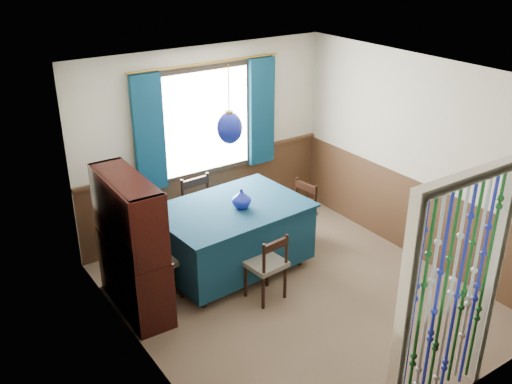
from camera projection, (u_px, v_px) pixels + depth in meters
floor at (297, 295)px, 6.46m from camera, size 4.00×4.00×0.00m
ceiling at (304, 76)px, 5.42m from camera, size 4.00×4.00×0.00m
wall_back at (205, 142)px, 7.44m from camera, size 3.60×0.00×3.60m
wall_front at (459, 285)px, 4.43m from camera, size 3.60×0.00×3.60m
wall_left at (139, 244)px, 5.02m from camera, size 0.00×4.00×4.00m
wall_right at (418, 160)px, 6.86m from camera, size 0.00×4.00×4.00m
wainscot_back at (208, 195)px, 7.74m from camera, size 3.60×0.00×3.60m
wainscot_front at (444, 359)px, 4.75m from camera, size 3.60×0.00×3.60m
wainscot_left at (148, 313)px, 5.34m from camera, size 0.00×4.00×4.00m
wainscot_right at (410, 216)px, 7.16m from camera, size 0.00×4.00×4.00m
window at (206, 121)px, 7.28m from camera, size 1.32×0.12×1.42m
doorway at (449, 302)px, 4.56m from camera, size 1.16×0.12×2.18m
dining_table at (232, 234)px, 6.78m from camera, size 1.82×1.31×0.84m
chair_near at (267, 265)px, 6.24m from camera, size 0.44×0.42×0.81m
chair_far at (203, 211)px, 7.31m from camera, size 0.48×0.46×0.93m
chair_left at (155, 263)px, 6.21m from camera, size 0.51×0.52×0.89m
chair_right at (298, 212)px, 7.38m from camera, size 0.44×0.46×0.84m
sideboard at (133, 263)px, 6.05m from camera, size 0.43×1.18×1.53m
pendant_lamp at (229, 128)px, 6.24m from camera, size 0.29×0.29×0.88m
vase_table at (241, 199)px, 6.57m from camera, size 0.23×0.23×0.21m
bowl_shelf at (140, 224)px, 5.74m from camera, size 0.25×0.25×0.05m
vase_sideboard at (129, 229)px, 6.09m from camera, size 0.18×0.18×0.18m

